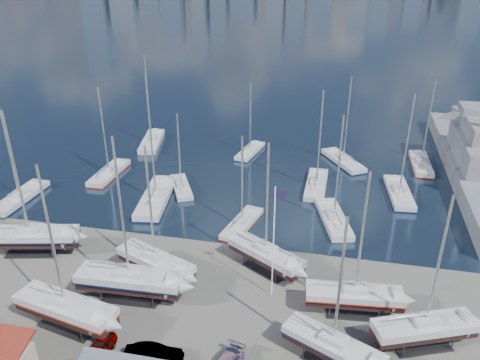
% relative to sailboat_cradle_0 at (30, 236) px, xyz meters
% --- Properties ---
extents(ground, '(1400.00, 1400.00, 0.00)m').
position_rel_sailboat_cradle_0_xyz_m(ground, '(21.86, -3.72, -2.11)').
color(ground, '#605E59').
rests_on(ground, ground).
extents(water, '(1400.00, 600.00, 0.40)m').
position_rel_sailboat_cradle_0_xyz_m(water, '(21.86, 306.28, -2.26)').
color(water, '#192D3B').
rests_on(water, ground).
extents(sailboat_cradle_0, '(10.80, 5.10, 16.78)m').
position_rel_sailboat_cradle_0_xyz_m(sailboat_cradle_0, '(0.00, 0.00, 0.00)').
color(sailboat_cradle_0, '#2D2D33').
rests_on(sailboat_cradle_0, ground).
extents(sailboat_cradle_1, '(10.33, 4.76, 16.10)m').
position_rel_sailboat_cradle_0_xyz_m(sailboat_cradle_1, '(10.27, -9.98, -0.03)').
color(sailboat_cradle_1, '#2D2D33').
rests_on(sailboat_cradle_1, ground).
extents(sailboat_cradle_2, '(9.29, 5.86, 14.83)m').
position_rel_sailboat_cradle_0_xyz_m(sailboat_cradle_2, '(15.51, -1.52, -0.09)').
color(sailboat_cradle_2, '#2D2D33').
rests_on(sailboat_cradle_2, ground).
extents(sailboat_cradle_3, '(10.62, 3.32, 16.93)m').
position_rel_sailboat_cradle_0_xyz_m(sailboat_cradle_3, '(14.24, -5.02, 0.01)').
color(sailboat_cradle_3, '#2D2D33').
rests_on(sailboat_cradle_3, ground).
extents(sailboat_cradle_4, '(8.86, 6.78, 14.61)m').
position_rel_sailboat_cradle_0_xyz_m(sailboat_cradle_4, '(26.47, 2.20, -0.11)').
color(sailboat_cradle_4, '#2D2D33').
rests_on(sailboat_cradle_4, ground).
extents(sailboat_cradle_5, '(8.78, 5.85, 14.02)m').
position_rel_sailboat_cradle_0_xyz_m(sailboat_cradle_5, '(33.87, -9.51, -0.14)').
color(sailboat_cradle_5, '#2D2D33').
rests_on(sailboat_cradle_5, ground).
extents(sailboat_cradle_6, '(9.24, 3.40, 14.71)m').
position_rel_sailboat_cradle_0_xyz_m(sailboat_cradle_6, '(35.61, -2.81, -0.11)').
color(sailboat_cradle_6, '#2D2D33').
rests_on(sailboat_cradle_6, ground).
extents(sailboat_cradle_7, '(9.23, 5.63, 14.70)m').
position_rel_sailboat_cradle_0_xyz_m(sailboat_cradle_7, '(41.43, -5.82, -0.10)').
color(sailboat_cradle_7, '#2D2D33').
rests_on(sailboat_cradle_7, ground).
extents(sailboat_moored_0, '(3.04, 10.24, 15.23)m').
position_rel_sailboat_cradle_0_xyz_m(sailboat_moored_0, '(-9.34, 10.87, -1.80)').
color(sailboat_moored_0, black).
rests_on(sailboat_moored_0, water).
extents(sailboat_moored_1, '(2.87, 9.78, 14.56)m').
position_rel_sailboat_cradle_0_xyz_m(sailboat_moored_1, '(-1.01, 21.10, -1.80)').
color(sailboat_moored_1, black).
rests_on(sailboat_moored_1, water).
extents(sailboat_moored_2, '(5.29, 11.38, 16.58)m').
position_rel_sailboat_cradle_0_xyz_m(sailboat_moored_2, '(0.39, 35.20, -1.79)').
color(sailboat_moored_2, black).
rests_on(sailboat_moored_2, water).
extents(sailboat_moored_3, '(5.18, 12.71, 18.45)m').
position_rel_sailboat_cradle_0_xyz_m(sailboat_moored_3, '(9.21, 14.61, -1.80)').
color(sailboat_moored_3, black).
rests_on(sailboat_moored_3, water).
extents(sailboat_moored_4, '(5.59, 8.10, 12.02)m').
position_rel_sailboat_cradle_0_xyz_m(sailboat_moored_4, '(11.46, 18.78, -1.78)').
color(sailboat_moored_4, black).
rests_on(sailboat_moored_4, water).
extents(sailboat_moored_5, '(3.99, 8.89, 12.85)m').
position_rel_sailboat_cradle_0_xyz_m(sailboat_moored_5, '(18.59, 34.57, -1.80)').
color(sailboat_moored_5, black).
rests_on(sailboat_moored_5, water).
extents(sailboat_moored_6, '(4.20, 8.73, 12.57)m').
position_rel_sailboat_cradle_0_xyz_m(sailboat_moored_6, '(22.18, 10.50, -1.80)').
color(sailboat_moored_6, black).
rests_on(sailboat_moored_6, water).
extents(sailboat_moored_7, '(2.98, 10.09, 15.17)m').
position_rel_sailboat_cradle_0_xyz_m(sailboat_moored_7, '(30.59, 23.48, -1.79)').
color(sailboat_moored_7, black).
rests_on(sailboat_moored_7, water).
extents(sailboat_moored_8, '(7.59, 10.01, 14.96)m').
position_rel_sailboat_cradle_0_xyz_m(sailboat_moored_8, '(34.32, 33.47, -1.80)').
color(sailboat_moored_8, black).
rests_on(sailboat_moored_8, water).
extents(sailboat_moored_9, '(5.28, 10.22, 14.87)m').
position_rel_sailboat_cradle_0_xyz_m(sailboat_moored_9, '(33.36, 13.91, -1.79)').
color(sailboat_moored_9, black).
rests_on(sailboat_moored_9, water).
extents(sailboat_moored_10, '(3.71, 10.46, 15.34)m').
position_rel_sailboat_cradle_0_xyz_m(sailboat_moored_10, '(42.19, 23.30, -1.80)').
color(sailboat_moored_10, black).
rests_on(sailboat_moored_10, water).
extents(sailboat_moored_11, '(2.78, 9.88, 14.77)m').
position_rel_sailboat_cradle_0_xyz_m(sailboat_moored_11, '(46.60, 34.79, -1.80)').
color(sailboat_moored_11, black).
rests_on(sailboat_moored_11, water).
extents(naval_ship_east, '(9.16, 48.66, 18.36)m').
position_rel_sailboat_cradle_0_xyz_m(naval_ship_east, '(54.10, 32.81, -0.44)').
color(naval_ship_east, slate).
rests_on(naval_ship_east, water).
extents(car_a, '(1.73, 4.05, 1.36)m').
position_rel_sailboat_cradle_0_xyz_m(car_a, '(14.75, -12.72, -1.43)').
color(car_a, gray).
rests_on(car_a, ground).
extents(car_b, '(5.11, 2.43, 1.62)m').
position_rel_sailboat_cradle_0_xyz_m(car_b, '(19.47, -12.52, -1.30)').
color(car_b, gray).
rests_on(car_b, ground).
extents(flagpole, '(1.07, 0.12, 12.07)m').
position_rel_sailboat_cradle_0_xyz_m(flagpole, '(27.84, -1.84, 4.84)').
color(flagpole, white).
rests_on(flagpole, ground).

